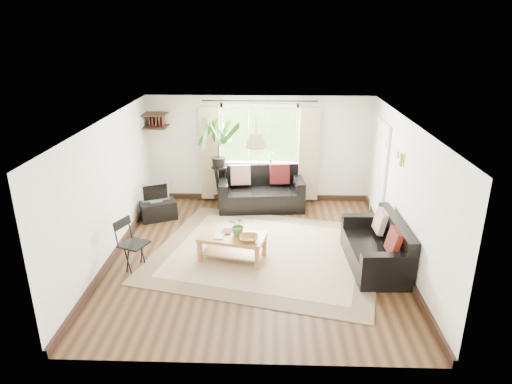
{
  "coord_description": "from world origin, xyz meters",
  "views": [
    {
      "loc": [
        0.26,
        -7.19,
        3.88
      ],
      "look_at": [
        0.0,
        0.4,
        1.05
      ],
      "focal_mm": 32.0,
      "sensor_mm": 36.0,
      "label": 1
    }
  ],
  "objects_px": {
    "sofa_right": "(375,245)",
    "palm_stand": "(219,163)",
    "coffee_table": "(233,247)",
    "tv_stand": "(159,210)",
    "sofa_back": "(261,189)",
    "folding_chair": "(134,245)"
  },
  "relations": [
    {
      "from": "sofa_back",
      "to": "folding_chair",
      "type": "height_order",
      "value": "sofa_back"
    },
    {
      "from": "coffee_table",
      "to": "tv_stand",
      "type": "relative_size",
      "value": 1.54
    },
    {
      "from": "coffee_table",
      "to": "palm_stand",
      "type": "distance_m",
      "value": 2.62
    },
    {
      "from": "palm_stand",
      "to": "coffee_table",
      "type": "bearing_deg",
      "value": -78.82
    },
    {
      "from": "sofa_right",
      "to": "folding_chair",
      "type": "bearing_deg",
      "value": -89.57
    },
    {
      "from": "coffee_table",
      "to": "folding_chair",
      "type": "xyz_separation_m",
      "value": [
        -1.6,
        -0.35,
        0.2
      ]
    },
    {
      "from": "tv_stand",
      "to": "sofa_right",
      "type": "bearing_deg",
      "value": -49.09
    },
    {
      "from": "sofa_back",
      "to": "palm_stand",
      "type": "bearing_deg",
      "value": 169.69
    },
    {
      "from": "palm_stand",
      "to": "folding_chair",
      "type": "xyz_separation_m",
      "value": [
        -1.12,
        -2.81,
        -0.57
      ]
    },
    {
      "from": "palm_stand",
      "to": "tv_stand",
      "type": "bearing_deg",
      "value": -147.39
    },
    {
      "from": "sofa_right",
      "to": "tv_stand",
      "type": "relative_size",
      "value": 2.32
    },
    {
      "from": "sofa_back",
      "to": "coffee_table",
      "type": "height_order",
      "value": "sofa_back"
    },
    {
      "from": "coffee_table",
      "to": "tv_stand",
      "type": "distance_m",
      "value": 2.39
    },
    {
      "from": "tv_stand",
      "to": "palm_stand",
      "type": "relative_size",
      "value": 0.36
    },
    {
      "from": "tv_stand",
      "to": "coffee_table",
      "type": "bearing_deg",
      "value": -70.01
    },
    {
      "from": "palm_stand",
      "to": "folding_chair",
      "type": "distance_m",
      "value": 3.08
    },
    {
      "from": "tv_stand",
      "to": "palm_stand",
      "type": "distance_m",
      "value": 1.64
    },
    {
      "from": "sofa_back",
      "to": "sofa_right",
      "type": "height_order",
      "value": "sofa_back"
    },
    {
      "from": "sofa_back",
      "to": "coffee_table",
      "type": "xyz_separation_m",
      "value": [
        -0.43,
        -2.39,
        -0.21
      ]
    },
    {
      "from": "sofa_right",
      "to": "coffee_table",
      "type": "bearing_deg",
      "value": -95.92
    },
    {
      "from": "sofa_right",
      "to": "palm_stand",
      "type": "relative_size",
      "value": 0.84
    },
    {
      "from": "sofa_back",
      "to": "sofa_right",
      "type": "distance_m",
      "value": 3.21
    }
  ]
}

